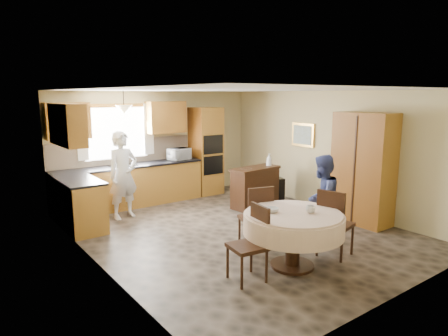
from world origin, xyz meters
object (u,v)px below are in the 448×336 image
Objects in this scene: person_sink at (123,175)px; person_dining at (321,199)px; chair_back at (257,214)px; dining_table at (293,225)px; chair_right at (333,220)px; oven_tower at (206,151)px; sideboard at (255,188)px; chair_left at (252,239)px; cupboard at (363,169)px.

person_dining is at bearing -66.13° from person_sink.
chair_back is 1.14m from person_dining.
dining_table is 0.75m from chair_right.
chair_back is (-1.42, -3.53, -0.49)m from oven_tower.
chair_back is at bearing -136.17° from sideboard.
chair_left is 0.97× the size of chair_back.
chair_back is 1.15m from chair_right.
person_dining reaches higher than chair_back.
sideboard is 0.55× the size of cupboard.
oven_tower reaches higher than chair_back.
chair_back is at bearing -111.87° from oven_tower.
person_dining reaches higher than chair_right.
chair_left is 1.06m from chair_back.
chair_right is at bearing -113.54° from sideboard.
dining_table is 1.34× the size of chair_right.
cupboard is 2.09× the size of chair_left.
dining_table is at bearing 94.44° from chair_left.
oven_tower reaches higher than sideboard.
cupboard is at bearing 176.02° from person_dining.
sideboard is 2.32m from cupboard.
chair_right is (0.70, -0.91, 0.01)m from chair_back.
person_sink reaches higher than sideboard.
chair_back is (0.04, 0.80, -0.06)m from dining_table.
dining_table is at bearing -84.06° from person_sink.
chair_back is at bearing 176.36° from cupboard.
person_sink is 3.82m from person_dining.
person_dining is (2.09, -3.20, -0.13)m from person_sink.
cupboard reaches higher than sideboard.
chair_left is (-2.33, -2.63, 0.14)m from sideboard.
person_sink reaches higher than dining_table.
oven_tower is 4.52m from chair_right.
chair_left is (-2.17, -4.28, -0.51)m from oven_tower.
oven_tower is 4.82m from chair_left.
chair_right is 0.71× the size of person_dining.
chair_left is 0.96× the size of chair_right.
cupboard is (1.07, -3.69, -0.01)m from oven_tower.
person_sink reaches higher than person_dining.
chair_back is at bearing -79.40° from person_sink.
person_sink is at bearing -53.17° from chair_back.
sideboard is at bearing -31.03° from chair_right.
chair_left is 0.58× the size of person_sink.
chair_left reaches higher than sideboard.
person_sink is 1.18× the size of person_dining.
chair_back is 3.02m from person_sink.
dining_table is 0.81× the size of person_sink.
chair_right is at bearing -99.13° from oven_tower.
chair_back is at bearing 24.23° from chair_right.
sideboard is 3.14m from dining_table.
chair_left is at bearing 176.11° from dining_table.
chair_right is 0.67m from person_dining.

